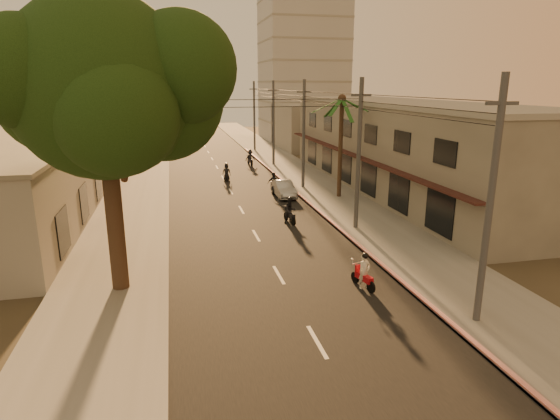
# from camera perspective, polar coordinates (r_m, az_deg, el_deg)

# --- Properties ---
(ground) EXTENTS (160.00, 160.00, 0.00)m
(ground) POSITION_cam_1_polar(r_m,az_deg,el_deg) (20.21, 1.11, -10.12)
(ground) COLOR #383023
(ground) RESTS_ON ground
(road) EXTENTS (10.00, 140.00, 0.02)m
(road) POSITION_cam_1_polar(r_m,az_deg,el_deg) (38.96, -6.01, 2.26)
(road) COLOR black
(road) RESTS_ON ground
(sidewalk_right) EXTENTS (5.00, 140.00, 0.12)m
(sidewalk_right) POSITION_cam_1_polar(r_m,az_deg,el_deg) (40.50, 4.59, 2.85)
(sidewalk_right) COLOR slate
(sidewalk_right) RESTS_ON ground
(sidewalk_left) EXTENTS (5.00, 140.00, 0.12)m
(sidewalk_left) POSITION_cam_1_polar(r_m,az_deg,el_deg) (38.81, -17.07, 1.69)
(sidewalk_left) COLOR slate
(sidewalk_left) RESTS_ON ground
(curb_stripe) EXTENTS (0.20, 60.00, 0.20)m
(curb_stripe) POSITION_cam_1_polar(r_m,az_deg,el_deg) (35.15, 3.28, 1.06)
(curb_stripe) COLOR red
(curb_stripe) RESTS_ON ground
(shophouse_row) EXTENTS (8.80, 34.20, 7.30)m
(shophouse_row) POSITION_cam_1_polar(r_m,az_deg,el_deg) (40.51, 14.38, 7.59)
(shophouse_row) COLOR gray
(shophouse_row) RESTS_ON ground
(left_building) EXTENTS (8.20, 24.20, 5.20)m
(left_building) POSITION_cam_1_polar(r_m,az_deg,el_deg) (33.68, -29.12, 2.89)
(left_building) COLOR gray
(left_building) RESTS_ON ground
(distant_tower) EXTENTS (12.10, 12.10, 28.00)m
(distant_tower) POSITION_cam_1_polar(r_m,az_deg,el_deg) (76.71, 2.76, 19.10)
(distant_tower) COLOR #B7B5B2
(distant_tower) RESTS_ON ground
(broadleaf_tree) EXTENTS (9.60, 8.70, 12.10)m
(broadleaf_tree) POSITION_cam_1_polar(r_m,az_deg,el_deg) (20.00, -19.67, 13.87)
(broadleaf_tree) COLOR black
(broadleaf_tree) RESTS_ON ground
(palm_tree) EXTENTS (5.00, 5.00, 8.20)m
(palm_tree) POSITION_cam_1_polar(r_m,az_deg,el_deg) (35.99, 7.55, 12.64)
(palm_tree) COLOR black
(palm_tree) RESTS_ON ground
(utility_poles) EXTENTS (1.20, 48.26, 9.00)m
(utility_poles) POSITION_cam_1_polar(r_m,az_deg,el_deg) (39.27, 2.94, 12.04)
(utility_poles) COLOR #38383A
(utility_poles) RESTS_ON ground
(filler_right) EXTENTS (8.00, 14.00, 6.00)m
(filler_right) POSITION_cam_1_polar(r_m,az_deg,el_deg) (65.64, 3.54, 10.16)
(filler_right) COLOR gray
(filler_right) RESTS_ON ground
(filler_left_near) EXTENTS (8.00, 14.00, 4.40)m
(filler_left_near) POSITION_cam_1_polar(r_m,az_deg,el_deg) (53.00, -23.34, 6.92)
(filler_left_near) COLOR gray
(filler_left_near) RESTS_ON ground
(filler_left_far) EXTENTS (8.00, 14.00, 7.00)m
(filler_left_far) POSITION_cam_1_polar(r_m,az_deg,el_deg) (70.57, -20.96, 9.96)
(filler_left_far) COLOR gray
(filler_left_far) RESTS_ON ground
(scooter_red) EXTENTS (0.80, 1.65, 1.65)m
(scooter_red) POSITION_cam_1_polar(r_m,az_deg,el_deg) (20.72, 10.21, -7.50)
(scooter_red) COLOR black
(scooter_red) RESTS_ON ground
(scooter_mid_a) EXTENTS (0.99, 1.75, 1.72)m
(scooter_mid_a) POSITION_cam_1_polar(r_m,az_deg,el_deg) (29.76, 1.24, -0.16)
(scooter_mid_a) COLOR black
(scooter_mid_a) RESTS_ON ground
(scooter_mid_b) EXTENTS (1.17, 1.71, 1.73)m
(scooter_mid_b) POSITION_cam_1_polar(r_m,az_deg,el_deg) (38.08, -0.80, 3.23)
(scooter_mid_b) COLOR black
(scooter_mid_b) RESTS_ON ground
(scooter_far_a) EXTENTS (0.85, 1.67, 1.63)m
(scooter_far_a) POSITION_cam_1_polar(r_m,az_deg,el_deg) (43.37, -6.54, 4.53)
(scooter_far_a) COLOR black
(scooter_far_a) RESTS_ON ground
(scooter_far_b) EXTENTS (1.23, 1.80, 1.77)m
(scooter_far_b) POSITION_cam_1_polar(r_m,az_deg,el_deg) (51.39, -3.66, 6.33)
(scooter_far_b) COLOR black
(scooter_far_b) RESTS_ON ground
(parked_car) EXTENTS (1.44, 3.89, 1.27)m
(parked_car) POSITION_cam_1_polar(r_m,az_deg,el_deg) (36.88, 0.43, 2.60)
(parked_car) COLOR #A3A6AC
(parked_car) RESTS_ON ground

